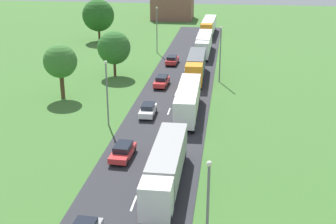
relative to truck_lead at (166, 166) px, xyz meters
name	(u,v)px	position (x,y,z in m)	size (l,w,h in m)	color
road	(158,141)	(-2.23, 9.60, -2.04)	(10.00, 140.00, 0.06)	#2B2B30
lane_marking_centre	(155,147)	(-2.23, 7.89, -2.01)	(0.16, 124.86, 0.01)	white
truck_lead	(166,166)	(0.00, 0.00, 0.00)	(2.54, 13.13, 3.43)	white
truck_second	(188,99)	(0.21, 18.04, 0.05)	(2.72, 12.68, 3.58)	white
truck_third	(196,65)	(-0.05, 34.10, 0.07)	(2.70, 12.82, 3.59)	orange
truck_fourth	(204,43)	(0.13, 50.89, 0.05)	(2.50, 13.37, 3.55)	white
truck_fifth	(209,26)	(0.04, 69.91, 0.05)	(2.87, 14.42, 3.54)	orange
car_second	(123,151)	(-4.98, 4.99, -1.26)	(1.98, 4.32, 1.43)	red
car_third	(148,110)	(-4.57, 16.89, -1.23)	(1.77, 4.01, 1.50)	white
car_fourth	(162,81)	(-4.72, 29.36, -1.22)	(1.93, 4.55, 1.51)	red
car_fifth	(172,60)	(-4.82, 42.46, -1.24)	(1.95, 4.41, 1.47)	red
lamppost_lead	(208,211)	(4.08, -10.43, 2.37)	(0.36, 0.36, 7.94)	slate
lamppost_second	(107,90)	(-8.67, 13.53, 2.25)	(0.36, 0.36, 7.71)	slate
lamppost_third	(220,52)	(3.64, 32.92, 2.62)	(0.36, 0.36, 8.44)	slate
lamppost_fourth	(157,27)	(-8.82, 51.00, 2.77)	(0.36, 0.36, 8.72)	slate
tree_oak	(98,15)	(-22.81, 60.29, 3.38)	(6.71, 6.71, 8.81)	#513823
tree_birch	(114,48)	(-12.90, 33.93, 2.51)	(5.19, 5.19, 7.19)	#513823
tree_maple	(60,61)	(-17.35, 22.36, 3.05)	(4.52, 4.52, 7.43)	#513823
distant_building	(173,8)	(-10.94, 91.78, 1.04)	(10.94, 9.14, 6.22)	brown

